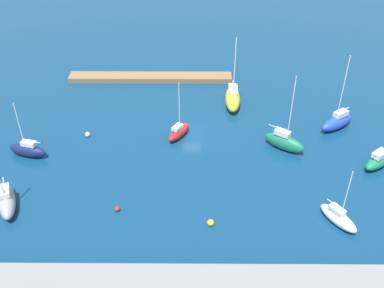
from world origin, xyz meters
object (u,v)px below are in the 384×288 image
Objects in this scene: sailboat_green_along_channel at (380,159)px; sailboat_green_lone_north at (284,142)px; sailboat_navy_center_basin at (28,150)px; sailboat_white_off_beacon at (338,217)px; sailboat_red_far_north at (179,132)px; mooring_buoy_red at (117,209)px; mooring_buoy_white at (88,134)px; sailboat_blue_outer_mooring at (337,122)px; sailboat_yellow_mid_basin at (233,98)px; sailboat_gray_east_end at (7,201)px; mooring_buoy_yellow at (211,223)px; pier_dock at (151,77)px.

sailboat_green_lone_north is (11.70, -3.52, 0.24)m from sailboat_green_along_channel.
sailboat_white_off_beacon is (-37.83, 12.06, -0.19)m from sailboat_navy_center_basin.
sailboat_green_lone_north is at bearing 124.27° from sailboat_green_along_channel.
sailboat_red_far_north reaches higher than mooring_buoy_red.
sailboat_white_off_beacon is at bearing 151.71° from mooring_buoy_white.
sailboat_yellow_mid_basin is (14.61, -6.37, 0.16)m from sailboat_blue_outer_mooring.
sailboat_navy_center_basin is 0.86× the size of sailboat_gray_east_end.
mooring_buoy_red is 0.86× the size of mooring_buoy_white.
sailboat_green_along_channel is 12.46× the size of mooring_buoy_white.
sailboat_yellow_mid_basin is 22.75m from mooring_buoy_white.
sailboat_blue_outer_mooring is 27.00m from mooring_buoy_yellow.
sailboat_blue_outer_mooring reaches higher than mooring_buoy_red.
sailboat_green_along_channel is 26.77m from sailboat_red_far_north.
mooring_buoy_white is at bearing -151.50° from sailboat_white_off_beacon.
sailboat_blue_outer_mooring is 9.90m from sailboat_green_lone_north.
sailboat_gray_east_end is (37.16, -2.13, 0.26)m from sailboat_white_off_beacon.
sailboat_green_along_channel is at bearing 18.68° from sailboat_green_lone_north.
sailboat_blue_outer_mooring is (-42.54, -6.90, 0.14)m from sailboat_navy_center_basin.
sailboat_red_far_north is 0.75× the size of sailboat_green_lone_north.
sailboat_blue_outer_mooring reaches higher than sailboat_green_along_channel.
sailboat_green_lone_north reaches higher than mooring_buoy_white.
sailboat_gray_east_end is 15.56× the size of mooring_buoy_red.
sailboat_green_lone_north is 27.32m from mooring_buoy_white.
sailboat_gray_east_end is at bearing -1.88° from mooring_buoy_red.
sailboat_blue_outer_mooring is at bearing -53.69° from sailboat_red_far_north.
sailboat_yellow_mid_basin is 16.23× the size of mooring_buoy_white.
sailboat_red_far_north reaches higher than sailboat_navy_center_basin.
pier_dock reaches higher than mooring_buoy_white.
sailboat_green_lone_north reaches higher than pier_dock.
pier_dock reaches higher than mooring_buoy_red.
mooring_buoy_white is (-6.27, -14.50, -0.72)m from sailboat_gray_east_end.
sailboat_yellow_mid_basin reaches higher than mooring_buoy_white.
sailboat_white_off_beacon reaches higher than mooring_buoy_red.
sailboat_white_off_beacon is at bearing 124.56° from pier_dock.
pier_dock is 3.45× the size of sailboat_navy_center_basin.
sailboat_blue_outer_mooring is 1.03× the size of sailboat_green_lone_north.
sailboat_blue_outer_mooring is at bearing 71.56° from sailboat_green_along_channel.
sailboat_blue_outer_mooring is at bearing -155.50° from sailboat_navy_center_basin.
sailboat_gray_east_end is at bearing 66.63° from mooring_buoy_white.
mooring_buoy_white is at bearing -45.38° from mooring_buoy_yellow.
sailboat_red_far_north is (25.99, -6.39, -0.12)m from sailboat_green_along_channel.
sailboat_red_far_north is (22.74, 2.29, -0.28)m from sailboat_blue_outer_mooring.
mooring_buoy_yellow is at bearing -6.70° from sailboat_yellow_mid_basin.
sailboat_gray_east_end is at bearing -47.22° from sailboat_yellow_mid_basin.
mooring_buoy_white is (35.61, 2.33, -0.79)m from sailboat_blue_outer_mooring.
sailboat_yellow_mid_basin reaches higher than mooring_buoy_yellow.
mooring_buoy_red is (1.17, 32.28, -0.13)m from pier_dock.
sailboat_gray_east_end is 12.60m from mooring_buoy_red.
sailboat_navy_center_basin is at bearing -140.89° from sailboat_white_off_beacon.
sailboat_green_lone_north is at bearing 89.22° from sailboat_gray_east_end.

